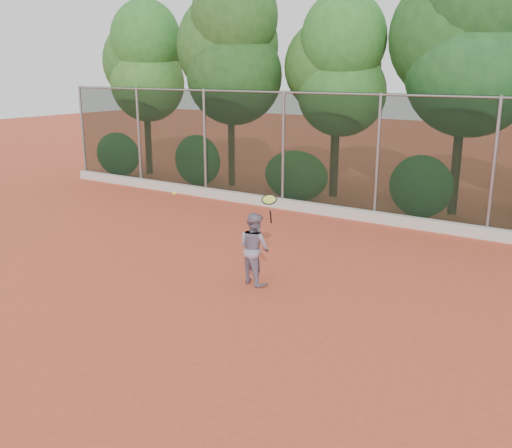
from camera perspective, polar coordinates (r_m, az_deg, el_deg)
The scene contains 7 objects.
ground at distance 10.47m, azimuth -3.05°, elevation -7.82°, with size 80.00×80.00×0.00m, color #C54A2E.
concrete_curb at distance 16.13m, azimuth 11.50°, elevation 0.73°, with size 24.00×0.20×0.30m, color beige.
tennis_player at distance 11.14m, azimuth -0.15°, elevation -2.46°, with size 0.69×0.54×1.43m, color gray.
chainlink_fence at distance 15.97m, azimuth 12.07°, elevation 6.81°, with size 24.09×0.09×3.50m.
foliage_backdrop at distance 17.86m, azimuth 13.31°, elevation 15.79°, with size 23.70×3.63×7.55m.
tennis_racket at distance 10.70m, azimuth 1.34°, elevation 2.26°, with size 0.38×0.37×0.57m.
tennis_ball_in_flight at distance 11.62m, azimuth -8.15°, elevation 3.06°, with size 0.07×0.07×0.07m.
Camera 1 is at (5.78, -7.72, 4.08)m, focal length 40.00 mm.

